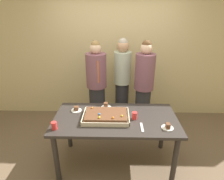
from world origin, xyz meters
TOP-DOWN VIEW (x-y plane):
  - ground_plane at (0.00, 0.00)m, footprint 12.00×12.00m
  - interior_back_panel at (0.00, 1.60)m, footprint 8.00×0.12m
  - party_table at (0.00, 0.00)m, footprint 1.70×0.87m
  - sheet_cake at (-0.13, -0.02)m, footprint 0.63×0.43m
  - plated_slice_near_left at (0.65, -0.24)m, footprint 0.15×0.15m
  - plated_slice_near_right at (-0.15, 0.29)m, footprint 0.15×0.15m
  - plated_slice_far_left at (-0.58, 0.18)m, footprint 0.15×0.15m
  - drink_cup_nearest at (-0.76, -0.29)m, footprint 0.07×0.07m
  - drink_cup_middle at (0.26, -0.02)m, footprint 0.07×0.07m
  - cake_server_utensil at (0.34, -0.23)m, footprint 0.03×0.20m
  - person_serving_front at (0.12, 1.14)m, footprint 0.32×0.32m
  - person_green_shirt_behind at (-0.34, 0.89)m, footprint 0.36×0.36m
  - person_striped_tie_right at (0.49, 0.86)m, footprint 0.34×0.34m

SIDE VIEW (x-z plane):
  - ground_plane at x=0.00m, z-range 0.00..0.00m
  - party_table at x=0.00m, z-range 0.29..1.08m
  - cake_server_utensil at x=0.34m, z-range 0.79..0.79m
  - plated_slice_far_left at x=-0.58m, z-range 0.78..0.84m
  - plated_slice_near_left at x=0.65m, z-range 0.77..0.84m
  - plated_slice_near_right at x=-0.15m, z-range 0.77..0.85m
  - sheet_cake at x=-0.13m, z-range 0.77..0.88m
  - drink_cup_nearest at x=-0.76m, z-range 0.79..0.89m
  - drink_cup_middle at x=0.26m, z-range 0.79..0.89m
  - person_green_shirt_behind at x=-0.34m, z-range 0.03..1.72m
  - person_striped_tie_right at x=0.49m, z-range 0.03..1.74m
  - person_serving_front at x=0.12m, z-range 0.05..1.75m
  - interior_back_panel at x=0.00m, z-range 0.00..3.00m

